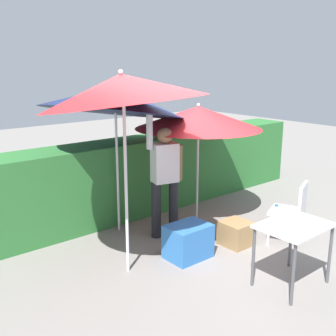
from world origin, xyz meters
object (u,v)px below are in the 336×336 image
object	(u,v)px
umbrella_rainbow	(113,100)
umbrella_orange	(122,89)
folding_table	(294,232)
bottle_water	(276,215)
umbrella_yellow	(198,117)
chair_plastic	(292,210)
person_vendor	(165,174)
crate_cardboard	(236,233)
cooler_box	(188,241)

from	to	relation	value
umbrella_rainbow	umbrella_orange	xyz separation A→B (m)	(-0.63, -1.19, 0.23)
folding_table	bottle_water	bearing A→B (deg)	145.53
umbrella_yellow	folding_table	xyz separation A→B (m)	(-0.63, -2.22, -1.00)
umbrella_orange	chair_plastic	size ratio (longest dim) A/B	2.84
umbrella_rainbow	bottle_water	xyz separation A→B (m)	(0.47, -2.50, -1.12)
person_vendor	crate_cardboard	bearing A→B (deg)	-58.04
chair_plastic	cooler_box	size ratio (longest dim) A/B	1.60
umbrella_rainbow	person_vendor	xyz separation A→B (m)	(0.42, -0.63, -1.03)
folding_table	umbrella_rainbow	bearing A→B (deg)	103.88
cooler_box	umbrella_rainbow	bearing A→B (deg)	98.29
chair_plastic	cooler_box	xyz separation A→B (m)	(-1.38, 0.62, -0.29)
crate_cardboard	person_vendor	bearing A→B (deg)	121.96
person_vendor	crate_cardboard	xyz separation A→B (m)	(0.55, -0.89, -0.77)
crate_cardboard	bottle_water	distance (m)	1.30
chair_plastic	folding_table	world-z (taller)	chair_plastic
chair_plastic	crate_cardboard	bearing A→B (deg)	141.96
crate_cardboard	bottle_water	size ratio (longest dim) A/B	1.64
chair_plastic	crate_cardboard	size ratio (longest dim) A/B	2.26
umbrella_orange	umbrella_yellow	size ratio (longest dim) A/B	1.28
umbrella_rainbow	chair_plastic	bearing A→B (deg)	-51.62
cooler_box	bottle_water	distance (m)	1.32
folding_table	cooler_box	bearing A→B (deg)	109.74
crate_cardboard	cooler_box	bearing A→B (deg)	169.55
umbrella_orange	umbrella_rainbow	bearing A→B (deg)	62.04
umbrella_rainbow	cooler_box	world-z (taller)	umbrella_rainbow
chair_plastic	crate_cardboard	world-z (taller)	chair_plastic
chair_plastic	person_vendor	bearing A→B (deg)	130.40
umbrella_orange	umbrella_yellow	distance (m)	2.13
crate_cardboard	bottle_water	bearing A→B (deg)	-117.33
umbrella_rainbow	umbrella_yellow	size ratio (longest dim) A/B	1.21
umbrella_yellow	chair_plastic	distance (m)	1.97
umbrella_rainbow	crate_cardboard	bearing A→B (deg)	-57.33
umbrella_yellow	person_vendor	world-z (taller)	person_vendor
person_vendor	folding_table	bearing A→B (deg)	-83.47
chair_plastic	cooler_box	distance (m)	1.54
umbrella_rainbow	umbrella_orange	bearing A→B (deg)	-117.96
umbrella_orange	cooler_box	world-z (taller)	umbrella_orange
umbrella_yellow	chair_plastic	xyz separation A→B (m)	(0.30, -1.58, -1.14)
chair_plastic	folding_table	xyz separation A→B (m)	(-0.93, -0.64, 0.14)
crate_cardboard	chair_plastic	bearing A→B (deg)	-38.04
umbrella_rainbow	cooler_box	xyz separation A→B (m)	(0.20, -1.38, -1.74)
umbrella_orange	crate_cardboard	size ratio (longest dim) A/B	6.42
umbrella_rainbow	folding_table	xyz separation A→B (m)	(0.65, -2.63, -1.32)
crate_cardboard	folding_table	xyz separation A→B (m)	(-0.33, -1.11, 0.48)
person_vendor	cooler_box	xyz separation A→B (m)	(-0.22, -0.74, -0.71)
cooler_box	crate_cardboard	bearing A→B (deg)	-10.45
chair_plastic	cooler_box	world-z (taller)	chair_plastic
person_vendor	chair_plastic	world-z (taller)	person_vendor
umbrella_orange	folding_table	size ratio (longest dim) A/B	3.16
umbrella_orange	person_vendor	size ratio (longest dim) A/B	1.35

